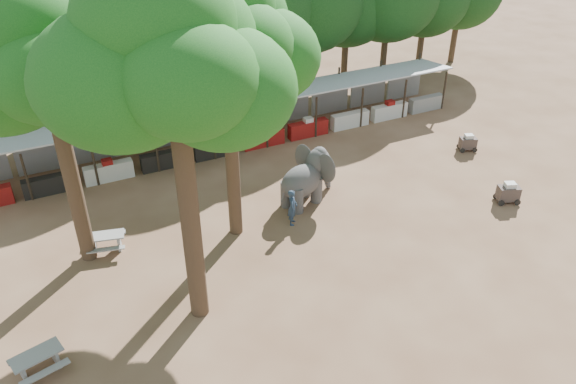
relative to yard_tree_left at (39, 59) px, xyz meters
name	(u,v)px	position (x,y,z in m)	size (l,w,h in m)	color
ground	(372,295)	(9.13, -7.19, -8.20)	(100.00, 100.00, 0.00)	brown
vendor_stalls	(233,125)	(9.13, 6.65, -7.02)	(28.00, 2.99, 2.80)	#A7AAAF
yard_tree_left	(39,59)	(0.00, 0.00, 0.00)	(7.10, 6.90, 11.02)	#332316
yard_tree_center	(166,60)	(3.00, -5.00, 1.01)	(7.10, 6.90, 12.04)	#332316
yard_tree_back	(219,33)	(6.00, -1.00, 0.34)	(7.10, 6.90, 11.36)	#332316
backdrop_trees	(196,23)	(9.13, 11.81, -2.69)	(46.46, 5.95, 8.33)	#332316
elephant	(307,177)	(10.05, -0.33, -6.95)	(3.36, 2.53, 2.49)	#3E3C3C
handler	(292,207)	(8.58, -1.72, -7.36)	(0.61, 0.40, 1.69)	#26384C
picnic_table_near	(38,360)	(-2.26, -5.52, -7.70)	(1.82, 1.71, 0.76)	gray
picnic_table_far	(106,240)	(0.89, -0.04, -7.71)	(1.76, 1.65, 0.74)	gray
cart_front	(508,193)	(18.35, -4.62, -7.69)	(1.24, 1.04, 1.04)	#392C27
cart_back	(468,142)	(20.31, 0.29, -7.74)	(1.12, 0.93, 0.94)	#392C27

